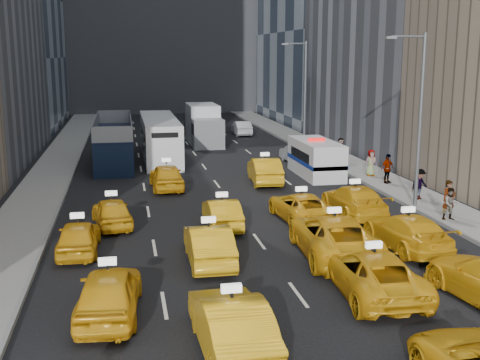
# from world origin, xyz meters

# --- Properties ---
(ground) EXTENTS (160.00, 160.00, 0.00)m
(ground) POSITION_xyz_m (0.00, 0.00, 0.00)
(ground) COLOR black
(ground) RESTS_ON ground
(sidewalk_west) EXTENTS (3.00, 90.00, 0.15)m
(sidewalk_west) POSITION_xyz_m (-10.50, 25.00, 0.07)
(sidewalk_west) COLOR gray
(sidewalk_west) RESTS_ON ground
(sidewalk_east) EXTENTS (3.00, 90.00, 0.15)m
(sidewalk_east) POSITION_xyz_m (10.50, 25.00, 0.07)
(sidewalk_east) COLOR gray
(sidewalk_east) RESTS_ON ground
(curb_west) EXTENTS (0.15, 90.00, 0.18)m
(curb_west) POSITION_xyz_m (-9.05, 25.00, 0.09)
(curb_west) COLOR slate
(curb_west) RESTS_ON ground
(curb_east) EXTENTS (0.15, 90.00, 0.18)m
(curb_east) POSITION_xyz_m (9.05, 25.00, 0.09)
(curb_east) COLOR slate
(curb_east) RESTS_ON ground
(streetlight_near) EXTENTS (2.15, 0.22, 9.00)m
(streetlight_near) POSITION_xyz_m (9.18, 12.00, 4.92)
(streetlight_near) COLOR #595B60
(streetlight_near) RESTS_ON ground
(streetlight_far) EXTENTS (2.15, 0.22, 9.00)m
(streetlight_far) POSITION_xyz_m (9.18, 32.00, 4.92)
(streetlight_far) COLOR #595B60
(streetlight_far) RESTS_ON ground
(taxi_4) EXTENTS (2.22, 4.72, 1.56)m
(taxi_4) POSITION_xyz_m (-6.21, 1.49, 0.78)
(taxi_4) COLOR gold
(taxi_4) RESTS_ON ground
(taxi_5) EXTENTS (1.89, 4.96, 1.62)m
(taxi_5) POSITION_xyz_m (-2.91, -1.48, 0.81)
(taxi_5) COLOR gold
(taxi_5) RESTS_ON ground
(taxi_6) EXTENTS (2.78, 5.52, 1.50)m
(taxi_6) POSITION_xyz_m (2.48, 1.65, 0.75)
(taxi_6) COLOR gold
(taxi_6) RESTS_ON ground
(taxi_8) EXTENTS (1.70, 4.05, 1.37)m
(taxi_8) POSITION_xyz_m (-7.55, 7.87, 0.68)
(taxi_8) COLOR gold
(taxi_8) RESTS_ON ground
(taxi_9) EXTENTS (1.65, 4.60, 1.51)m
(taxi_9) POSITION_xyz_m (-2.51, 5.75, 0.75)
(taxi_9) COLOR gold
(taxi_9) RESTS_ON ground
(taxi_10) EXTENTS (3.18, 6.17, 1.67)m
(taxi_10) POSITION_xyz_m (2.52, 5.64, 0.83)
(taxi_10) COLOR gold
(taxi_10) RESTS_ON ground
(taxi_11) EXTENTS (2.29, 5.13, 1.46)m
(taxi_11) POSITION_xyz_m (5.82, 5.90, 0.73)
(taxi_11) COLOR gold
(taxi_11) RESTS_ON ground
(taxi_12) EXTENTS (2.17, 4.24, 1.38)m
(taxi_12) POSITION_xyz_m (-6.27, 11.59, 0.69)
(taxi_12) COLOR gold
(taxi_12) RESTS_ON ground
(taxi_13) EXTENTS (1.45, 4.11, 1.35)m
(taxi_13) POSITION_xyz_m (-1.22, 10.49, 0.68)
(taxi_13) COLOR gold
(taxi_13) RESTS_ON ground
(taxi_14) EXTENTS (2.55, 4.92, 1.32)m
(taxi_14) POSITION_xyz_m (2.78, 11.04, 0.66)
(taxi_14) COLOR gold
(taxi_14) RESTS_ON ground
(taxi_15) EXTENTS (2.23, 5.28, 1.52)m
(taxi_15) POSITION_xyz_m (5.65, 11.34, 0.76)
(taxi_15) COLOR gold
(taxi_15) RESTS_ON ground
(taxi_16) EXTENTS (1.96, 4.63, 1.56)m
(taxi_16) POSITION_xyz_m (-3.17, 19.12, 0.78)
(taxi_16) COLOR gold
(taxi_16) RESTS_ON ground
(taxi_17) EXTENTS (2.13, 5.01, 1.61)m
(taxi_17) POSITION_xyz_m (3.02, 19.79, 0.80)
(taxi_17) COLOR gold
(taxi_17) RESTS_ON ground
(nypd_van) EXTENTS (2.83, 6.07, 2.53)m
(nypd_van) POSITION_xyz_m (6.88, 21.32, 1.14)
(nypd_van) COLOR silver
(nypd_van) RESTS_ON ground
(double_decker) EXTENTS (2.92, 11.64, 3.37)m
(double_decker) POSITION_xyz_m (-6.33, 28.66, 1.67)
(double_decker) COLOR black
(double_decker) RESTS_ON ground
(city_bus) EXTENTS (3.13, 12.40, 3.18)m
(city_bus) POSITION_xyz_m (-2.88, 30.16, 1.57)
(city_bus) COLOR white
(city_bus) RESTS_ON ground
(box_truck) EXTENTS (2.69, 7.65, 3.49)m
(box_truck) POSITION_xyz_m (1.50, 37.26, 1.72)
(box_truck) COLOR silver
(box_truck) RESTS_ON ground
(misc_car_0) EXTENTS (1.65, 4.21, 1.37)m
(misc_car_0) POSITION_xyz_m (6.97, 26.29, 0.68)
(misc_car_0) COLOR #AEB2B6
(misc_car_0) RESTS_ON ground
(misc_car_1) EXTENTS (2.61, 5.35, 1.46)m
(misc_car_1) POSITION_xyz_m (-6.54, 40.88, 0.73)
(misc_car_1) COLOR black
(misc_car_1) RESTS_ON ground
(misc_car_2) EXTENTS (2.69, 5.47, 1.53)m
(misc_car_2) POSITION_xyz_m (1.64, 47.57, 0.77)
(misc_car_2) COLOR gray
(misc_car_2) RESTS_ON ground
(misc_car_3) EXTENTS (1.96, 4.59, 1.55)m
(misc_car_3) POSITION_xyz_m (-2.22, 45.85, 0.77)
(misc_car_3) COLOR black
(misc_car_3) RESTS_ON ground
(misc_car_4) EXTENTS (1.59, 4.34, 1.42)m
(misc_car_4) POSITION_xyz_m (6.00, 42.52, 0.71)
(misc_car_4) COLOR #B9BCC1
(misc_car_4) RESTS_ON ground
(pedestrian_0) EXTENTS (0.74, 0.53, 1.90)m
(pedestrian_0) POSITION_xyz_m (9.62, 9.29, 1.10)
(pedestrian_0) COLOR gray
(pedestrian_0) RESTS_ON sidewalk_east
(pedestrian_1) EXTENTS (0.81, 0.52, 1.57)m
(pedestrian_1) POSITION_xyz_m (9.65, 9.12, 0.94)
(pedestrian_1) COLOR gray
(pedestrian_1) RESTS_ON sidewalk_east
(pedestrian_2) EXTENTS (1.18, 0.76, 1.69)m
(pedestrian_2) POSITION_xyz_m (10.19, 13.30, 0.99)
(pedestrian_2) COLOR gray
(pedestrian_2) RESTS_ON sidewalk_east
(pedestrian_3) EXTENTS (1.17, 0.88, 1.82)m
(pedestrian_3) POSITION_xyz_m (10.24, 17.55, 1.06)
(pedestrian_3) COLOR gray
(pedestrian_3) RESTS_ON sidewalk_east
(pedestrian_4) EXTENTS (0.87, 0.51, 1.73)m
(pedestrian_4) POSITION_xyz_m (10.18, 19.94, 1.01)
(pedestrian_4) COLOR gray
(pedestrian_4) RESTS_ON sidewalk_east
(pedestrian_5) EXTENTS (1.72, 0.56, 1.83)m
(pedestrian_5) POSITION_xyz_m (9.94, 24.91, 1.07)
(pedestrian_5) COLOR gray
(pedestrian_5) RESTS_ON sidewalk_east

